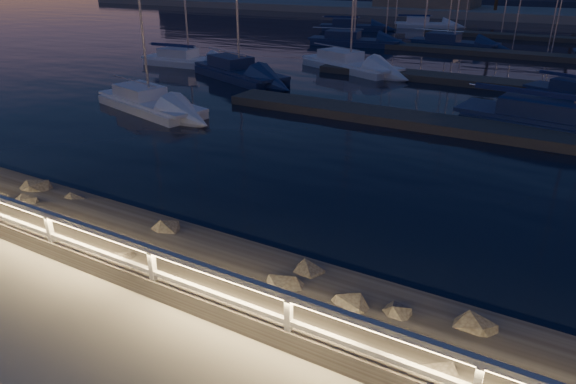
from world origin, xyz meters
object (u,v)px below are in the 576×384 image
at_px(guard_rail, 235,289).
at_px(sailboat_f, 348,63).
at_px(sailboat_c, 565,121).
at_px(sailboat_j, 352,40).
at_px(sailboat_b, 148,101).
at_px(sailboat_i, 351,26).
at_px(sailboat_a, 238,71).
at_px(sailboat_n, 451,42).
at_px(sailboat_e, 187,60).
at_px(sailboat_m, 424,24).

distance_m(guard_rail, sailboat_f, 28.37).
relative_size(sailboat_c, sailboat_j, 1.15).
height_order(sailboat_b, sailboat_i, sailboat_i).
height_order(sailboat_a, sailboat_n, sailboat_a).
distance_m(sailboat_e, sailboat_j, 16.40).
relative_size(sailboat_b, sailboat_n, 0.93).
xyz_separation_m(sailboat_b, sailboat_i, (-5.10, 36.54, 0.03)).
xyz_separation_m(sailboat_b, sailboat_c, (17.94, 6.02, 0.06)).
height_order(guard_rail, sailboat_b, sailboat_b).
height_order(sailboat_c, sailboat_f, sailboat_c).
bearing_deg(sailboat_e, guard_rail, -53.31).
distance_m(sailboat_a, sailboat_j, 17.17).
bearing_deg(sailboat_i, sailboat_f, -85.14).
xyz_separation_m(sailboat_c, sailboat_m, (-16.84, 36.87, -0.04)).
relative_size(guard_rail, sailboat_n, 3.46).
distance_m(sailboat_c, sailboat_e, 24.65).
height_order(sailboat_j, sailboat_n, sailboat_j).
relative_size(sailboat_c, sailboat_m, 1.33).
bearing_deg(sailboat_b, sailboat_e, 136.02).
xyz_separation_m(sailboat_e, sailboat_n, (13.97, 18.52, -0.00)).
bearing_deg(sailboat_f, sailboat_e, -135.06).
distance_m(sailboat_f, sailboat_m, 28.43).
xyz_separation_m(sailboat_a, sailboat_n, (8.27, 20.42, -0.04)).
bearing_deg(sailboat_j, sailboat_m, 75.87).
xyz_separation_m(sailboat_j, sailboat_m, (1.43, 17.24, -0.02)).
bearing_deg(sailboat_j, guard_rail, -78.82).
height_order(sailboat_c, sailboat_e, sailboat_c).
distance_m(sailboat_a, sailboat_m, 34.45).
height_order(sailboat_a, sailboat_i, sailboat_a).
bearing_deg(sailboat_c, sailboat_b, -153.70).
xyz_separation_m(sailboat_b, sailboat_e, (-6.32, 10.38, 0.02)).
xyz_separation_m(guard_rail, sailboat_j, (-14.14, 37.70, -0.92)).
bearing_deg(sailboat_f, sailboat_i, 135.91).
height_order(sailboat_m, sailboat_n, sailboat_n).
bearing_deg(sailboat_f, sailboat_n, 99.31).
bearing_deg(sailboat_n, sailboat_b, -99.96).
height_order(sailboat_c, sailboat_j, sailboat_c).
distance_m(sailboat_e, sailboat_m, 33.34).
bearing_deg(sailboat_j, sailboat_n, 12.78).
xyz_separation_m(guard_rail, sailboat_b, (-13.81, 12.05, -0.96)).
xyz_separation_m(sailboat_e, sailboat_m, (7.42, 32.51, -0.00)).
relative_size(sailboat_a, sailboat_i, 1.08).
height_order(guard_rail, sailboat_n, sailboat_n).
bearing_deg(sailboat_a, sailboat_b, -63.33).
distance_m(guard_rail, sailboat_i, 52.14).
height_order(sailboat_c, sailboat_n, sailboat_c).
height_order(guard_rail, sailboat_a, sailboat_a).
height_order(sailboat_a, sailboat_j, sailboat_j).
bearing_deg(sailboat_a, sailboat_i, 121.54).
distance_m(sailboat_c, sailboat_j, 26.82).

